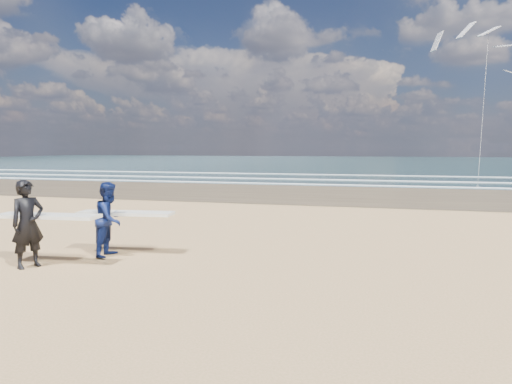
% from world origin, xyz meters
% --- Properties ---
extents(ocean, '(220.00, 100.00, 0.02)m').
position_xyz_m(ocean, '(20.00, 72.00, 0.01)').
color(ocean, '#173133').
rests_on(ocean, ground).
extents(surfer_near, '(2.24, 1.10, 1.80)m').
position_xyz_m(surfer_near, '(-0.34, 0.72, 0.92)').
color(surfer_near, black).
rests_on(surfer_near, ground).
extents(surfer_far, '(2.25, 1.18, 1.68)m').
position_xyz_m(surfer_far, '(0.69, 2.03, 0.85)').
color(surfer_far, '#0D1849').
rests_on(surfer_far, ground).
extents(kite_1, '(6.55, 4.82, 11.57)m').
position_xyz_m(kite_1, '(13.09, 26.43, 6.67)').
color(kite_1, slate).
rests_on(kite_1, ground).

